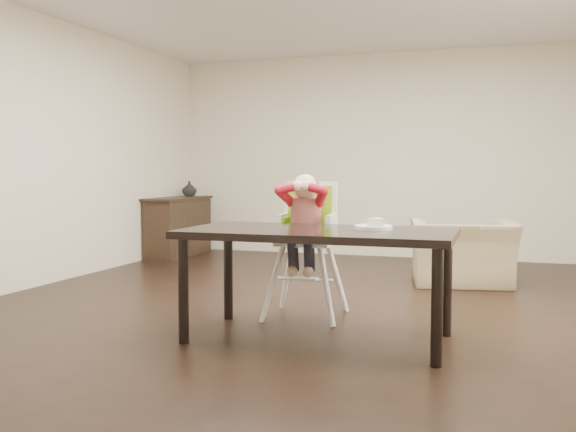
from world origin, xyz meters
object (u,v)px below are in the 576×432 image
Objects in this scene: armchair at (462,242)px; dining_table at (318,241)px; high_chair at (307,216)px; sideboard at (178,226)px.

dining_table is at bearing 62.00° from armchair.
high_chair is (-0.28, 0.66, 0.12)m from dining_table.
armchair is (0.81, 2.49, -0.24)m from dining_table.
dining_table is 1.81× the size of armchair.
armchair reaches higher than dining_table.
armchair is (1.09, 1.83, -0.35)m from high_chair.
armchair is at bearing 56.56° from high_chair.
dining_table is 1.61× the size of high_chair.
high_chair is 2.16m from armchair.
sideboard reaches higher than dining_table.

